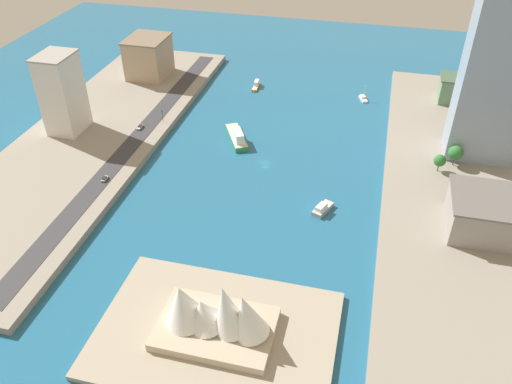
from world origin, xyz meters
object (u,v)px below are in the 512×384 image
(terminal_long_green, at_px, (475,91))
(yacht_sleek_gray, at_px, (323,208))
(ferry_green_doubledeck, at_px, (237,136))
(water_taxi_orange, at_px, (256,85))
(carpark_squat_concrete, at_px, (495,215))
(hotel_broad_white, at_px, (62,93))
(traffic_light_waterfront, at_px, (162,114))
(van_white, at_px, (140,127))
(sailboat_small_white, at_px, (363,98))
(opera_landmark, at_px, (213,314))
(apartment_midrise_tan, at_px, (149,57))
(sedan_silver, at_px, (105,179))
(tower_tall_glass, at_px, (497,75))

(terminal_long_green, bearing_deg, yacht_sleek_gray, 59.30)
(ferry_green_doubledeck, xyz_separation_m, water_taxi_orange, (5.97, -65.01, -0.95))
(carpark_squat_concrete, bearing_deg, hotel_broad_white, -9.38)
(terminal_long_green, xyz_separation_m, traffic_light_waterfront, (162.16, 63.56, -2.89))
(traffic_light_waterfront, bearing_deg, ferry_green_doubledeck, 174.13)
(ferry_green_doubledeck, relative_size, van_white, 5.29)
(sailboat_small_white, relative_size, carpark_squat_concrete, 0.28)
(traffic_light_waterfront, bearing_deg, opera_landmark, 118.77)
(water_taxi_orange, distance_m, apartment_midrise_tan, 68.86)
(water_taxi_orange, height_order, hotel_broad_white, hotel_broad_white)
(yacht_sleek_gray, xyz_separation_m, opera_landmark, (24.54, 72.89, 8.60))
(terminal_long_green, height_order, sedan_silver, terminal_long_green)
(carpark_squat_concrete, distance_m, van_white, 173.63)
(sedan_silver, distance_m, traffic_light_waterfront, 58.19)
(ferry_green_doubledeck, height_order, sailboat_small_white, sailboat_small_white)
(terminal_long_green, bearing_deg, apartment_midrise_tan, 2.38)
(hotel_broad_white, xyz_separation_m, terminal_long_green, (-205.86, -82.90, -12.92))
(sailboat_small_white, bearing_deg, opera_landmark, 79.91)
(apartment_midrise_tan, bearing_deg, traffic_light_waterfront, 119.21)
(sailboat_small_white, distance_m, hotel_broad_white, 166.85)
(hotel_broad_white, bearing_deg, van_white, -165.04)
(water_taxi_orange, relative_size, hotel_broad_white, 0.34)
(terminal_long_green, relative_size, sedan_silver, 9.30)
(ferry_green_doubledeck, bearing_deg, apartment_midrise_tan, -39.26)
(terminal_long_green, relative_size, traffic_light_waterfront, 6.10)
(sedan_silver, height_order, traffic_light_waterfront, traffic_light_waterfront)
(sailboat_small_white, relative_size, opera_landmark, 0.26)
(ferry_green_doubledeck, height_order, yacht_sleek_gray, ferry_green_doubledeck)
(carpark_squat_concrete, xyz_separation_m, hotel_broad_white, (203.06, -33.55, 12.56))
(ferry_green_doubledeck, xyz_separation_m, hotel_broad_white, (85.89, 15.00, 21.07))
(water_taxi_orange, distance_m, hotel_broad_white, 115.21)
(water_taxi_orange, distance_m, opera_landmark, 188.99)
(carpark_squat_concrete, distance_m, tower_tall_glass, 67.81)
(opera_landmark, bearing_deg, yacht_sleek_gray, -108.61)
(ferry_green_doubledeck, distance_m, terminal_long_green, 138.09)
(terminal_long_green, bearing_deg, water_taxi_orange, 1.31)
(water_taxi_orange, bearing_deg, yacht_sleek_gray, 116.79)
(van_white, bearing_deg, traffic_light_waterfront, -131.18)
(yacht_sleek_gray, xyz_separation_m, sedan_silver, (97.59, 5.53, 2.66))
(yacht_sleek_gray, height_order, traffic_light_waterfront, traffic_light_waterfront)
(hotel_broad_white, bearing_deg, yacht_sleek_gray, 166.43)
(van_white, bearing_deg, tower_tall_glass, -174.32)
(tower_tall_glass, distance_m, traffic_light_waterfront, 163.01)
(ferry_green_doubledeck, relative_size, traffic_light_waterfront, 4.14)
(ferry_green_doubledeck, bearing_deg, sedan_silver, 49.08)
(yacht_sleek_gray, distance_m, traffic_light_waterfront, 107.20)
(hotel_broad_white, bearing_deg, opera_landmark, 136.71)
(ferry_green_doubledeck, xyz_separation_m, van_white, (50.95, 5.67, 1.81))
(tower_tall_glass, bearing_deg, sailboat_small_white, -42.65)
(sedan_silver, relative_size, van_white, 0.84)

